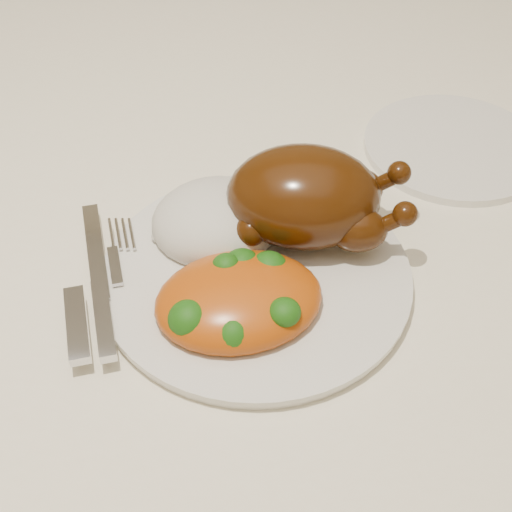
{
  "coord_description": "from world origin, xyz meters",
  "views": [
    {
      "loc": [
        0.13,
        -0.55,
        1.25
      ],
      "look_at": [
        0.13,
        -0.1,
        0.8
      ],
      "focal_mm": 50.0,
      "sensor_mm": 36.0,
      "label": 1
    }
  ],
  "objects_px": {
    "dinner_plate": "(256,276)",
    "side_plate": "(454,146)",
    "roast_chicken": "(308,197)",
    "dining_table": "(144,280)"
  },
  "relations": [
    {
      "from": "dinner_plate",
      "to": "side_plate",
      "type": "distance_m",
      "value": 0.3
    },
    {
      "from": "dining_table",
      "to": "side_plate",
      "type": "xyz_separation_m",
      "value": [
        0.35,
        0.11,
        0.11
      ]
    },
    {
      "from": "roast_chicken",
      "to": "dinner_plate",
      "type": "bearing_deg",
      "value": -128.85
    },
    {
      "from": "dining_table",
      "to": "roast_chicken",
      "type": "distance_m",
      "value": 0.24
    },
    {
      "from": "dining_table",
      "to": "dinner_plate",
      "type": "height_order",
      "value": "dinner_plate"
    },
    {
      "from": "side_plate",
      "to": "roast_chicken",
      "type": "height_order",
      "value": "roast_chicken"
    },
    {
      "from": "side_plate",
      "to": "roast_chicken",
      "type": "bearing_deg",
      "value": -139.13
    },
    {
      "from": "dining_table",
      "to": "side_plate",
      "type": "bearing_deg",
      "value": 17.04
    },
    {
      "from": "dinner_plate",
      "to": "roast_chicken",
      "type": "relative_size",
      "value": 1.59
    },
    {
      "from": "dining_table",
      "to": "roast_chicken",
      "type": "xyz_separation_m",
      "value": [
        0.17,
        -0.04,
        0.16
      ]
    }
  ]
}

